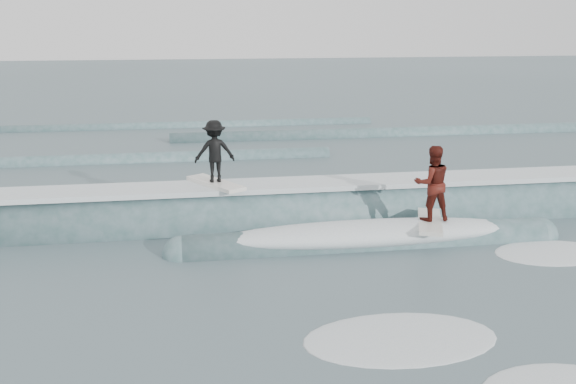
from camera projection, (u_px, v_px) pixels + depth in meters
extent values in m
plane|color=#374E51|center=(326.00, 310.00, 12.17)|extent=(160.00, 160.00, 0.00)
cylinder|color=#365B5A|center=(282.00, 221.00, 17.52)|extent=(18.95, 1.92, 1.92)
cylinder|color=#365B5A|center=(368.00, 245.00, 15.69)|extent=(9.00, 0.95, 0.95)
sphere|color=#365B5A|center=(182.00, 255.00, 15.01)|extent=(0.95, 0.95, 0.95)
sphere|color=#365B5A|center=(539.00, 236.00, 16.37)|extent=(0.95, 0.95, 0.95)
cube|color=white|center=(282.00, 185.00, 17.25)|extent=(18.00, 1.30, 0.14)
ellipsoid|color=white|center=(369.00, 233.00, 15.61)|extent=(7.60, 1.30, 0.60)
cube|color=white|center=(216.00, 183.00, 16.95)|extent=(1.52, 1.99, 0.10)
imported|color=black|center=(215.00, 151.00, 16.72)|extent=(1.10, 0.69, 1.63)
cube|color=silver|center=(430.00, 221.00, 15.79)|extent=(1.18, 2.07, 0.10)
imported|color=#47130D|center=(432.00, 183.00, 15.53)|extent=(0.90, 0.71, 1.85)
ellipsoid|color=white|center=(400.00, 339.00, 11.09)|extent=(2.82, 1.92, 0.10)
ellipsoid|color=white|center=(552.00, 253.00, 15.16)|extent=(2.81, 1.92, 0.10)
cylinder|color=#365B5A|center=(45.00, 165.00, 24.33)|extent=(22.00, 0.70, 0.70)
cylinder|color=#365B5A|center=(404.00, 135.00, 30.50)|extent=(22.00, 0.80, 0.80)
cylinder|color=#365B5A|center=(160.00, 128.00, 32.57)|extent=(22.00, 0.60, 0.60)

